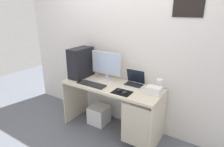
{
  "coord_description": "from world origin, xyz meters",
  "views": [
    {
      "loc": [
        1.4,
        -2.2,
        1.85
      ],
      "look_at": [
        0.0,
        0.0,
        0.95
      ],
      "focal_mm": 30.45,
      "sensor_mm": 36.0,
      "label": 1
    }
  ],
  "objects_px": {
    "laptop": "(134,82)",
    "cell_phone": "(81,82)",
    "pc_tower": "(81,63)",
    "speaker": "(159,85)",
    "mouse_left": "(120,90)",
    "projector": "(154,90)",
    "mouse_right": "(125,92)",
    "subwoofer": "(99,115)",
    "keyboard": "(92,84)",
    "monitor": "(106,65)"
  },
  "relations": [
    {
      "from": "monitor",
      "to": "cell_phone",
      "type": "distance_m",
      "value": 0.47
    },
    {
      "from": "mouse_left",
      "to": "mouse_right",
      "type": "height_order",
      "value": "same"
    },
    {
      "from": "monitor",
      "to": "mouse_right",
      "type": "bearing_deg",
      "value": -31.64
    },
    {
      "from": "monitor",
      "to": "laptop",
      "type": "xyz_separation_m",
      "value": [
        0.48,
        0.02,
        -0.19
      ]
    },
    {
      "from": "pc_tower",
      "to": "mouse_right",
      "type": "relative_size",
      "value": 5.03
    },
    {
      "from": "mouse_right",
      "to": "laptop",
      "type": "bearing_deg",
      "value": 94.9
    },
    {
      "from": "mouse_right",
      "to": "monitor",
      "type": "bearing_deg",
      "value": 148.36
    },
    {
      "from": "monitor",
      "to": "laptop",
      "type": "distance_m",
      "value": 0.51
    },
    {
      "from": "laptop",
      "to": "cell_phone",
      "type": "distance_m",
      "value": 0.81
    },
    {
      "from": "laptop",
      "to": "keyboard",
      "type": "relative_size",
      "value": 0.72
    },
    {
      "from": "projector",
      "to": "mouse_right",
      "type": "height_order",
      "value": "projector"
    },
    {
      "from": "pc_tower",
      "to": "cell_phone",
      "type": "xyz_separation_m",
      "value": [
        0.16,
        -0.2,
        -0.24
      ]
    },
    {
      "from": "speaker",
      "to": "projector",
      "type": "height_order",
      "value": "speaker"
    },
    {
      "from": "cell_phone",
      "to": "laptop",
      "type": "bearing_deg",
      "value": 24.08
    },
    {
      "from": "laptop",
      "to": "mouse_left",
      "type": "height_order",
      "value": "laptop"
    },
    {
      "from": "pc_tower",
      "to": "keyboard",
      "type": "height_order",
      "value": "pc_tower"
    },
    {
      "from": "laptop",
      "to": "mouse_right",
      "type": "distance_m",
      "value": 0.34
    },
    {
      "from": "projector",
      "to": "cell_phone",
      "type": "bearing_deg",
      "value": -169.73
    },
    {
      "from": "projector",
      "to": "subwoofer",
      "type": "height_order",
      "value": "projector"
    },
    {
      "from": "projector",
      "to": "subwoofer",
      "type": "xyz_separation_m",
      "value": [
        -0.92,
        0.01,
        -0.67
      ]
    },
    {
      "from": "pc_tower",
      "to": "projector",
      "type": "xyz_separation_m",
      "value": [
        1.25,
        -0.0,
        -0.19
      ]
    },
    {
      "from": "speaker",
      "to": "mouse_right",
      "type": "distance_m",
      "value": 0.5
    },
    {
      "from": "keyboard",
      "to": "speaker",
      "type": "bearing_deg",
      "value": 21.64
    },
    {
      "from": "monitor",
      "to": "mouse_left",
      "type": "distance_m",
      "value": 0.54
    },
    {
      "from": "mouse_right",
      "to": "projector",
      "type": "bearing_deg",
      "value": 31.64
    },
    {
      "from": "mouse_left",
      "to": "cell_phone",
      "type": "distance_m",
      "value": 0.68
    },
    {
      "from": "monitor",
      "to": "mouse_right",
      "type": "xyz_separation_m",
      "value": [
        0.51,
        -0.31,
        -0.21
      ]
    },
    {
      "from": "mouse_right",
      "to": "subwoofer",
      "type": "height_order",
      "value": "mouse_right"
    },
    {
      "from": "mouse_left",
      "to": "subwoofer",
      "type": "bearing_deg",
      "value": 159.45
    },
    {
      "from": "projector",
      "to": "mouse_right",
      "type": "bearing_deg",
      "value": -148.36
    },
    {
      "from": "pc_tower",
      "to": "speaker",
      "type": "distance_m",
      "value": 1.29
    },
    {
      "from": "pc_tower",
      "to": "mouse_left",
      "type": "bearing_deg",
      "value": -11.98
    },
    {
      "from": "laptop",
      "to": "keyboard",
      "type": "bearing_deg",
      "value": -147.84
    },
    {
      "from": "mouse_left",
      "to": "mouse_right",
      "type": "bearing_deg",
      "value": -14.74
    },
    {
      "from": "mouse_right",
      "to": "subwoofer",
      "type": "distance_m",
      "value": 0.9
    },
    {
      "from": "speaker",
      "to": "mouse_left",
      "type": "distance_m",
      "value": 0.56
    },
    {
      "from": "monitor",
      "to": "speaker",
      "type": "relative_size",
      "value": 3.27
    },
    {
      "from": "cell_phone",
      "to": "speaker",
      "type": "bearing_deg",
      "value": 17.82
    },
    {
      "from": "laptop",
      "to": "cell_phone",
      "type": "height_order",
      "value": "laptop"
    },
    {
      "from": "laptop",
      "to": "mouse_right",
      "type": "bearing_deg",
      "value": -85.1
    },
    {
      "from": "pc_tower",
      "to": "keyboard",
      "type": "relative_size",
      "value": 1.15
    },
    {
      "from": "pc_tower",
      "to": "monitor",
      "type": "height_order",
      "value": "pc_tower"
    },
    {
      "from": "pc_tower",
      "to": "mouse_right",
      "type": "xyz_separation_m",
      "value": [
        0.93,
        -0.2,
        -0.22
      ]
    },
    {
      "from": "laptop",
      "to": "mouse_left",
      "type": "xyz_separation_m",
      "value": [
        -0.07,
        -0.31,
        -0.03
      ]
    },
    {
      "from": "mouse_right",
      "to": "cell_phone",
      "type": "bearing_deg",
      "value": 179.88
    },
    {
      "from": "speaker",
      "to": "mouse_left",
      "type": "xyz_separation_m",
      "value": [
        -0.44,
        -0.33,
        -0.06
      ]
    },
    {
      "from": "pc_tower",
      "to": "cell_phone",
      "type": "bearing_deg",
      "value": -51.77
    },
    {
      "from": "mouse_left",
      "to": "subwoofer",
      "type": "distance_m",
      "value": 0.83
    },
    {
      "from": "keyboard",
      "to": "mouse_left",
      "type": "height_order",
      "value": "mouse_left"
    },
    {
      "from": "laptop",
      "to": "subwoofer",
      "type": "bearing_deg",
      "value": -167.88
    }
  ]
}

